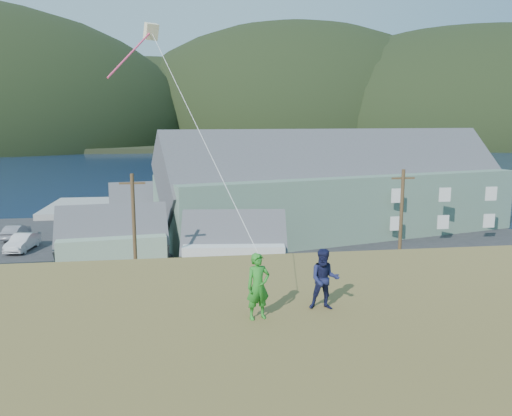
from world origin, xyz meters
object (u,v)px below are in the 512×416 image
at_px(wharf, 146,206).
at_px(shed_white, 234,248).
at_px(shed_palegreen_near, 113,240).
at_px(kite_flyer_navy, 324,279).
at_px(shed_palegreen_far, 159,210).
at_px(kite_flyer_green, 258,286).
at_px(lodge, 341,186).

distance_m(wharf, shed_white, 34.11).
xyz_separation_m(shed_palegreen_near, kite_flyer_navy, (9.60, -29.31, 5.57)).
height_order(shed_palegreen_near, shed_palegreen_far, shed_palegreen_far).
height_order(kite_flyer_green, kite_flyer_navy, kite_flyer_green).
distance_m(shed_palegreen_far, kite_flyer_navy, 43.11).
bearing_deg(kite_flyer_green, shed_white, 70.56).
bearing_deg(kite_flyer_green, wharf, 81.90).
bearing_deg(lodge, shed_palegreen_near, -170.16).
xyz_separation_m(shed_white, shed_palegreen_far, (-6.58, 16.92, 0.19)).
bearing_deg(wharf, shed_white, -74.23).
height_order(lodge, shed_white, lodge).
height_order(lodge, kite_flyer_green, lodge).
distance_m(wharf, kite_flyer_navy, 59.33).
bearing_deg(kite_flyer_green, lodge, 54.31).
height_order(shed_white, kite_flyer_green, kite_flyer_green).
distance_m(wharf, kite_flyer_green, 59.48).
xyz_separation_m(wharf, shed_palegreen_far, (2.68, -15.85, 2.19)).
bearing_deg(shed_palegreen_far, shed_white, -77.95).
xyz_separation_m(wharf, kite_flyer_navy, (9.19, -58.13, 7.55)).
xyz_separation_m(shed_white, kite_flyer_green, (-1.87, -25.76, 5.58)).
relative_size(shed_white, shed_palegreen_far, 0.77).
bearing_deg(wharf, shed_palegreen_near, -90.83).
height_order(wharf, kite_flyer_green, kite_flyer_green).
relative_size(shed_palegreen_near, shed_white, 1.11).
distance_m(shed_white, kite_flyer_green, 26.43).
height_order(shed_white, kite_flyer_navy, kite_flyer_navy).
bearing_deg(lodge, shed_white, -147.00).
relative_size(shed_palegreen_near, kite_flyer_navy, 5.87).
xyz_separation_m(shed_palegreen_far, kite_flyer_green, (4.71, -42.68, 5.39)).
relative_size(shed_palegreen_far, kite_flyer_green, 6.63).
bearing_deg(kite_flyer_green, shed_palegreen_far, 81.00).
bearing_deg(shed_white, wharf, 111.94).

